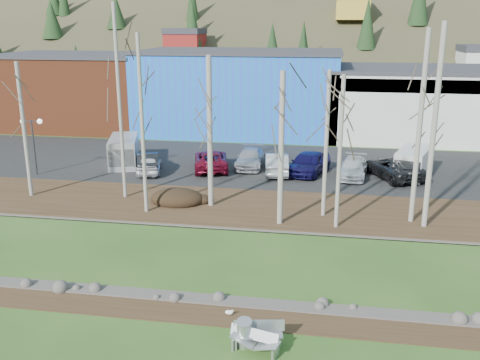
% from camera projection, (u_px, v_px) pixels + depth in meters
% --- Properties ---
extents(ground, '(200.00, 200.00, 0.00)m').
position_uv_depth(ground, '(226.00, 347.00, 18.67)').
color(ground, '#2A5019').
rests_on(ground, ground).
extents(dirt_strip, '(80.00, 1.80, 0.03)m').
position_uv_depth(dirt_strip, '(236.00, 316.00, 20.66)').
color(dirt_strip, '#382616').
rests_on(dirt_strip, ground).
extents(near_bank_rocks, '(80.00, 0.80, 0.50)m').
position_uv_depth(near_bank_rocks, '(241.00, 303.00, 21.61)').
color(near_bank_rocks, '#47423D').
rests_on(near_bank_rocks, ground).
extents(river, '(80.00, 8.00, 0.90)m').
position_uv_depth(river, '(255.00, 261.00, 25.49)').
color(river, black).
rests_on(river, ground).
extents(far_bank_rocks, '(80.00, 0.80, 0.46)m').
position_uv_depth(far_bank_rocks, '(265.00, 229.00, 29.37)').
color(far_bank_rocks, '#47423D').
rests_on(far_bank_rocks, ground).
extents(far_bank, '(80.00, 7.00, 0.15)m').
position_uv_depth(far_bank, '(271.00, 209.00, 32.37)').
color(far_bank, '#382616').
rests_on(far_bank, ground).
extents(parking_lot, '(80.00, 14.00, 0.14)m').
position_uv_depth(parking_lot, '(286.00, 165.00, 42.31)').
color(parking_lot, black).
rests_on(parking_lot, ground).
extents(building_brick, '(16.32, 12.24, 7.80)m').
position_uv_depth(building_brick, '(78.00, 90.00, 58.29)').
color(building_brick, brown).
rests_on(building_brick, ground).
extents(building_blue, '(20.40, 12.24, 8.30)m').
position_uv_depth(building_blue, '(240.00, 91.00, 55.36)').
color(building_blue, blue).
rests_on(building_blue, ground).
extents(building_white, '(18.36, 12.24, 6.80)m').
position_uv_depth(building_white, '(420.00, 102.00, 52.70)').
color(building_white, beige).
rests_on(building_white, ground).
extents(bench_intact, '(1.85, 0.85, 0.89)m').
position_uv_depth(bench_intact, '(258.00, 334.00, 18.67)').
color(bench_intact, '#B4B6BA').
rests_on(bench_intact, ground).
extents(bench_damaged, '(1.85, 1.02, 0.79)m').
position_uv_depth(bench_damaged, '(255.00, 342.00, 18.30)').
color(bench_damaged, '#B4B6BA').
rests_on(bench_damaged, ground).
extents(litter_bin, '(0.54, 0.54, 0.91)m').
position_uv_depth(litter_bin, '(244.00, 334.00, 18.63)').
color(litter_bin, '#B4B6BA').
rests_on(litter_bin, ground).
extents(seagull, '(0.38, 0.18, 0.27)m').
position_uv_depth(seagull, '(229.00, 312.00, 20.64)').
color(seagull, gold).
rests_on(seagull, ground).
extents(dirt_mound, '(3.35, 2.37, 0.66)m').
position_uv_depth(dirt_mound, '(177.00, 197.00, 33.21)').
color(dirt_mound, black).
rests_on(dirt_mound, far_bank).
extents(birch_0, '(0.25, 0.25, 8.52)m').
position_uv_depth(birch_0, '(24.00, 131.00, 33.55)').
color(birch_0, '#AEA99D').
rests_on(birch_0, far_bank).
extents(birch_1, '(0.23, 0.23, 11.96)m').
position_uv_depth(birch_1, '(120.00, 104.00, 32.76)').
color(birch_1, '#AEA99D').
rests_on(birch_1, far_bank).
extents(birch_2, '(0.32, 0.32, 9.01)m').
position_uv_depth(birch_2, '(210.00, 133.00, 31.58)').
color(birch_2, '#AEA99D').
rests_on(birch_2, far_bank).
extents(birch_3, '(0.22, 0.22, 10.28)m').
position_uv_depth(birch_3, '(142.00, 126.00, 30.32)').
color(birch_3, '#AEA99D').
rests_on(birch_3, far_bank).
extents(birch_4, '(0.30, 0.30, 8.40)m').
position_uv_depth(birch_4, '(281.00, 150.00, 28.69)').
color(birch_4, '#AEA99D').
rests_on(birch_4, far_bank).
extents(birch_5, '(0.23, 0.23, 8.35)m').
position_uv_depth(birch_5, '(326.00, 145.00, 29.95)').
color(birch_5, '#AEA99D').
rests_on(birch_5, far_bank).
extents(birch_6, '(0.22, 0.22, 8.25)m').
position_uv_depth(birch_6, '(340.00, 153.00, 28.20)').
color(birch_6, '#AEA99D').
rests_on(birch_6, far_bank).
extents(birch_7, '(0.29, 0.29, 10.86)m').
position_uv_depth(birch_7, '(434.00, 129.00, 27.92)').
color(birch_7, '#AEA99D').
rests_on(birch_7, far_bank).
extents(birch_8, '(0.28, 0.28, 10.55)m').
position_uv_depth(birch_8, '(419.00, 129.00, 28.72)').
color(birch_8, '#AEA99D').
rests_on(birch_8, far_bank).
extents(street_lamp, '(1.58, 0.55, 4.16)m').
position_uv_depth(street_lamp, '(32.00, 131.00, 38.61)').
color(street_lamp, '#262628').
rests_on(street_lamp, parking_lot).
extents(car_0, '(2.72, 4.45, 1.41)m').
position_uv_depth(car_0, '(149.00, 163.00, 39.85)').
color(car_0, white).
rests_on(car_0, parking_lot).
extents(car_1, '(2.81, 4.65, 1.45)m').
position_uv_depth(car_1, '(148.00, 162.00, 40.27)').
color(car_1, black).
rests_on(car_1, parking_lot).
extents(car_2, '(3.62, 5.73, 1.47)m').
position_uv_depth(car_2, '(211.00, 160.00, 40.76)').
color(car_2, maroon).
rests_on(car_2, parking_lot).
extents(car_3, '(2.11, 4.88, 1.40)m').
position_uv_depth(car_3, '(250.00, 158.00, 41.45)').
color(car_3, '#A8AAB0').
rests_on(car_3, parking_lot).
extents(car_4, '(3.19, 5.04, 1.60)m').
position_uv_depth(car_4, '(311.00, 163.00, 39.54)').
color(car_4, '#141048').
rests_on(car_4, parking_lot).
extents(car_5, '(2.18, 4.87, 1.55)m').
position_uv_depth(car_5, '(277.00, 163.00, 39.60)').
color(car_5, silver).
rests_on(car_5, parking_lot).
extents(car_6, '(4.55, 6.03, 1.52)m').
position_uv_depth(car_6, '(394.00, 168.00, 38.49)').
color(car_6, '#232426').
rests_on(car_6, parking_lot).
extents(car_7, '(2.46, 4.84, 1.35)m').
position_uv_depth(car_7, '(353.00, 168.00, 38.78)').
color(car_7, silver).
rests_on(car_7, parking_lot).
extents(car_8, '(3.19, 5.04, 1.60)m').
position_uv_depth(car_8, '(306.00, 163.00, 39.60)').
color(car_8, '#141048').
rests_on(car_8, parking_lot).
extents(car_9, '(2.72, 4.45, 1.41)m').
position_uv_depth(car_9, '(148.00, 163.00, 39.86)').
color(car_9, white).
rests_on(car_9, parking_lot).
extents(van_white, '(3.26, 4.95, 2.01)m').
position_uv_depth(van_white, '(413.00, 163.00, 38.80)').
color(van_white, white).
rests_on(van_white, parking_lot).
extents(van_grey, '(3.39, 5.31, 2.16)m').
position_uv_depth(van_grey, '(124.00, 151.00, 41.94)').
color(van_grey, '#AFB1B3').
rests_on(van_grey, parking_lot).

